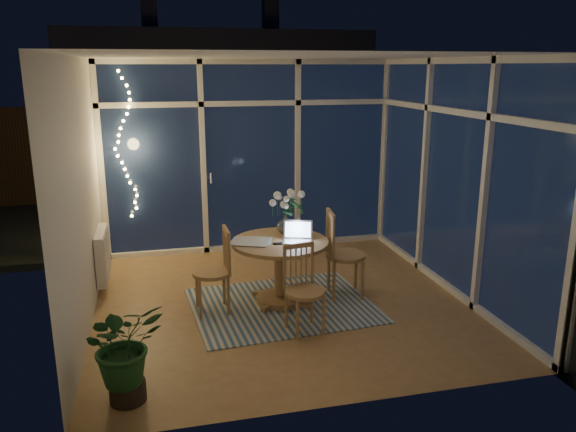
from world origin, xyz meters
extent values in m
plane|color=olive|center=(0.00, 0.00, 0.00)|extent=(4.00, 4.00, 0.00)
plane|color=white|center=(0.00, 0.00, 2.60)|extent=(4.00, 4.00, 0.00)
cube|color=silver|center=(0.00, 2.00, 1.30)|extent=(4.00, 0.04, 2.60)
cube|color=silver|center=(0.00, -2.00, 1.30)|extent=(4.00, 0.04, 2.60)
cube|color=silver|center=(-2.00, 0.00, 1.30)|extent=(0.04, 4.00, 2.60)
cube|color=silver|center=(2.00, 0.00, 1.30)|extent=(0.04, 4.00, 2.60)
cube|color=white|center=(0.00, 1.96, 1.30)|extent=(4.00, 0.10, 2.60)
cube|color=white|center=(1.96, 0.00, 1.30)|extent=(0.10, 4.00, 2.60)
cube|color=white|center=(-1.94, 0.90, 0.40)|extent=(0.10, 0.70, 0.58)
cube|color=black|center=(0.50, 5.00, -0.06)|extent=(12.00, 6.00, 0.10)
cube|color=#362613|center=(0.00, 5.50, 0.90)|extent=(11.00, 0.08, 1.80)
cube|color=#34363F|center=(0.30, 8.50, 2.20)|extent=(7.00, 3.00, 2.20)
sphere|color=black|center=(-0.80, 3.40, 0.45)|extent=(0.90, 0.90, 0.90)
cube|color=beige|center=(-0.04, -0.10, 0.01)|extent=(2.02, 1.67, 0.01)
cylinder|color=#9E7947|center=(-0.04, 0.00, 0.35)|extent=(1.11, 1.11, 0.71)
cube|color=#9E7947|center=(-0.78, -0.07, 0.46)|extent=(0.43, 0.43, 0.92)
cube|color=#9E7947|center=(0.71, 0.01, 0.50)|extent=(0.52, 0.52, 1.00)
cube|color=#9E7947|center=(0.04, -0.74, 0.43)|extent=(0.46, 0.46, 0.87)
imported|color=silver|center=(0.09, 0.26, 0.81)|extent=(0.22, 0.22, 0.21)
imported|color=silver|center=(0.26, 0.11, 0.73)|extent=(0.16, 0.16, 0.04)
cube|color=#BCBAB3|center=(-0.33, 0.05, 0.71)|extent=(0.49, 0.43, 0.01)
cube|color=black|center=(-0.08, -0.11, 0.71)|extent=(0.12, 0.06, 0.01)
imported|color=#1B4C21|center=(-1.60, -1.55, 0.38)|extent=(0.68, 0.63, 0.76)
camera|label=1|loc=(-1.30, -5.56, 2.50)|focal=35.00mm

